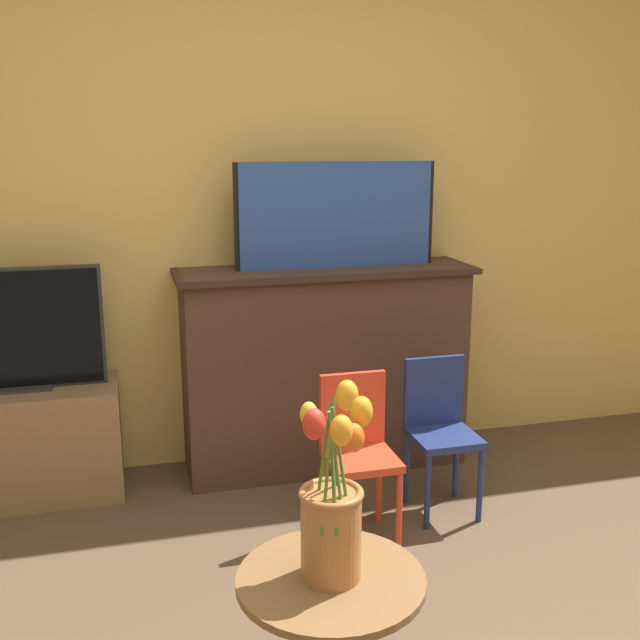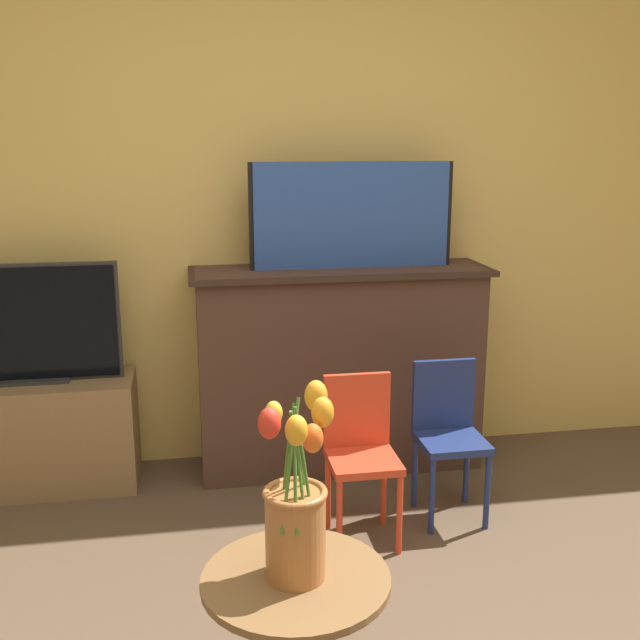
{
  "view_description": "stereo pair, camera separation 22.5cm",
  "coord_description": "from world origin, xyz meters",
  "px_view_note": "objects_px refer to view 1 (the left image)",
  "views": [
    {
      "loc": [
        -0.64,
        -1.35,
        1.54
      ],
      "look_at": [
        0.03,
        1.15,
        0.91
      ],
      "focal_mm": 42.0,
      "sensor_mm": 36.0,
      "label": 1
    },
    {
      "loc": [
        -0.42,
        -1.4,
        1.54
      ],
      "look_at": [
        0.03,
        1.15,
        0.91
      ],
      "focal_mm": 42.0,
      "sensor_mm": 36.0,
      "label": 2
    }
  ],
  "objects_px": {
    "tv_monitor": "(12,332)",
    "vase_tulips": "(333,511)",
    "painting": "(337,215)",
    "chair_red": "(358,446)",
    "chair_blue": "(440,425)"
  },
  "relations": [
    {
      "from": "painting",
      "to": "chair_red",
      "type": "height_order",
      "value": "painting"
    },
    {
      "from": "chair_red",
      "to": "painting",
      "type": "bearing_deg",
      "value": 80.92
    },
    {
      "from": "chair_red",
      "to": "vase_tulips",
      "type": "distance_m",
      "value": 1.16
    },
    {
      "from": "vase_tulips",
      "to": "tv_monitor",
      "type": "bearing_deg",
      "value": 117.92
    },
    {
      "from": "chair_blue",
      "to": "chair_red",
      "type": "bearing_deg",
      "value": -163.15
    },
    {
      "from": "tv_monitor",
      "to": "chair_red",
      "type": "bearing_deg",
      "value": -27.3
    },
    {
      "from": "painting",
      "to": "vase_tulips",
      "type": "relative_size",
      "value": 1.97
    },
    {
      "from": "painting",
      "to": "vase_tulips",
      "type": "xyz_separation_m",
      "value": [
        -0.51,
        -1.73,
        -0.52
      ]
    },
    {
      "from": "chair_red",
      "to": "chair_blue",
      "type": "xyz_separation_m",
      "value": [
        0.4,
        0.12,
        0.0
      ]
    },
    {
      "from": "painting",
      "to": "chair_blue",
      "type": "xyz_separation_m",
      "value": [
        0.29,
        -0.57,
        -0.83
      ]
    },
    {
      "from": "chair_red",
      "to": "vase_tulips",
      "type": "bearing_deg",
      "value": -110.98
    },
    {
      "from": "chair_red",
      "to": "tv_monitor",
      "type": "bearing_deg",
      "value": 152.7
    },
    {
      "from": "vase_tulips",
      "to": "painting",
      "type": "bearing_deg",
      "value": 73.59
    },
    {
      "from": "chair_red",
      "to": "vase_tulips",
      "type": "xyz_separation_m",
      "value": [
        -0.4,
        -1.04,
        0.31
      ]
    },
    {
      "from": "tv_monitor",
      "to": "vase_tulips",
      "type": "height_order",
      "value": "tv_monitor"
    }
  ]
}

